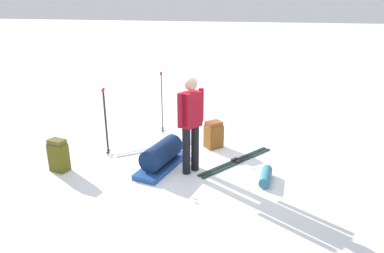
{
  "coord_description": "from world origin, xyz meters",
  "views": [
    {
      "loc": [
        -6.02,
        -1.23,
        2.92
      ],
      "look_at": [
        0.0,
        0.0,
        0.7
      ],
      "focal_mm": 33.67,
      "sensor_mm": 36.0,
      "label": 1
    }
  ],
  "objects": [
    {
      "name": "ground_plane",
      "position": [
        0.0,
        0.0,
        0.0
      ],
      "size": [
        80.0,
        80.0,
        0.0
      ],
      "primitive_type": "plane",
      "color": "white"
    },
    {
      "name": "skier_standing",
      "position": [
        -0.4,
        -0.06,
        0.95
      ],
      "size": [
        0.48,
        0.38,
        1.7
      ],
      "color": "black",
      "rests_on": "ground_plane"
    },
    {
      "name": "ski_pair_near",
      "position": [
        0.14,
        -0.82,
        0.01
      ],
      "size": [
        1.59,
        1.25,
        0.05
      ],
      "color": "black",
      "rests_on": "ground_plane"
    },
    {
      "name": "ski_pair_far",
      "position": [
        0.48,
        0.79,
        0.01
      ],
      "size": [
        1.19,
        1.51,
        0.05
      ],
      "color": "silver",
      "rests_on": "ground_plane"
    },
    {
      "name": "backpack_large_dark",
      "position": [
        0.76,
        -0.3,
        0.27
      ],
      "size": [
        0.42,
        0.42,
        0.56
      ],
      "color": "brown",
      "rests_on": "ground_plane"
    },
    {
      "name": "backpack_bright",
      "position": [
        -0.83,
        2.23,
        0.29
      ],
      "size": [
        0.28,
        0.36,
        0.59
      ],
      "color": "#504F13",
      "rests_on": "ground_plane"
    },
    {
      "name": "ski_poles_planted_near",
      "position": [
        1.41,
        0.97,
        0.76
      ],
      "size": [
        0.23,
        0.12,
        1.38
      ],
      "color": "black",
      "rests_on": "ground_plane"
    },
    {
      "name": "ski_poles_planted_far",
      "position": [
        -0.01,
        1.68,
        0.74
      ],
      "size": [
        0.17,
        0.1,
        1.33
      ],
      "color": "black",
      "rests_on": "ground_plane"
    },
    {
      "name": "gear_sled",
      "position": [
        -0.36,
        0.48,
        0.22
      ],
      "size": [
        1.36,
        0.74,
        0.49
      ],
      "color": "#1E4690",
      "rests_on": "ground_plane"
    },
    {
      "name": "sleeping_mat_rolled",
      "position": [
        -0.51,
        -1.36,
        0.09
      ],
      "size": [
        0.56,
        0.23,
        0.18
      ],
      "primitive_type": "cylinder",
      "rotation": [
        0.0,
        1.57,
        3.06
      ],
      "color": "teal",
      "rests_on": "ground_plane"
    },
    {
      "name": "thermos_bottle",
      "position": [
        1.61,
        -0.04,
        0.13
      ],
      "size": [
        0.07,
        0.07,
        0.26
      ],
      "primitive_type": "cylinder",
      "color": "black",
      "rests_on": "ground_plane"
    }
  ]
}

